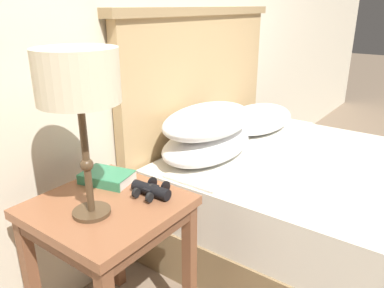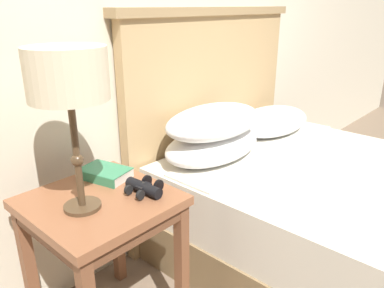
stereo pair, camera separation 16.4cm
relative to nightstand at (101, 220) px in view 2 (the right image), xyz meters
The scene contains 6 objects.
wall_back 1.06m from the nightstand, 30.16° to the left, with size 8.00×0.06×2.60m.
nightstand is the anchor object (origin of this frame).
bed 1.19m from the nightstand, 30.79° to the right, with size 1.40×2.05×1.28m.
table_lamp 0.56m from the nightstand, 167.86° to the right, with size 0.26×0.26×0.56m.
book_on_nightstand 0.21m from the nightstand, 47.29° to the left, with size 0.18×0.22×0.04m.
binoculars_pair 0.20m from the nightstand, 34.03° to the right, with size 0.14×0.16×0.05m.
Camera 2 is at (-1.30, -0.36, 1.29)m, focal length 35.00 mm.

